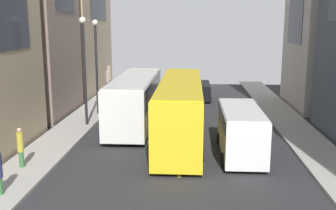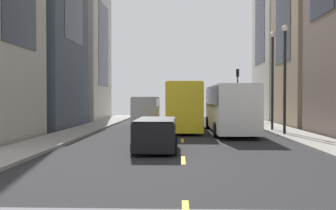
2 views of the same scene
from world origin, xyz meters
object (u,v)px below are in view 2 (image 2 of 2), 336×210
Objects in this scene: city_bus_white at (229,105)px; streetcar_yellow at (184,102)px; car_black_0 at (156,132)px; pedestrian_walking_far at (251,111)px; delivery_van_white at (146,109)px; traffic_light_near_corner at (238,84)px; pedestrian_crossing_near at (262,111)px.

city_bus_white is 4.62m from streetcar_yellow.
car_black_0 is at bearing 83.73° from streetcar_yellow.
city_bus_white is 12.87m from pedestrian_walking_far.
city_bus_white is 9.08m from delivery_van_white.
delivery_van_white is 16.03m from car_black_0.
car_black_0 is at bearing 73.87° from traffic_light_near_corner.
streetcar_yellow is 9.52m from pedestrian_crossing_near.
car_black_0 is (1.42, 12.92, -1.23)m from streetcar_yellow.
streetcar_yellow is at bearing -101.85° from pedestrian_crossing_near.
city_bus_white is at bearing 79.64° from traffic_light_near_corner.
traffic_light_near_corner is at bearing -106.13° from car_black_0.
pedestrian_crossing_near is (-7.46, -5.84, -0.93)m from streetcar_yellow.
car_black_0 is at bearing 96.77° from delivery_van_white.
city_bus_white is at bearing -57.51° from pedestrian_walking_far.
pedestrian_crossing_near is at bearing 97.37° from traffic_light_near_corner.
streetcar_yellow reaches higher than car_black_0.
delivery_van_white is at bearing -125.05° from pedestrian_crossing_near.
delivery_van_white is at bearing 48.88° from traffic_light_near_corner.
city_bus_white is 2.46× the size of car_black_0.
delivery_van_white is at bearing -83.23° from car_black_0.
streetcar_yellow is 13.05m from car_black_0.
traffic_light_near_corner reaches higher than city_bus_white.
streetcar_yellow is (3.21, -3.32, 0.12)m from city_bus_white.
city_bus_white is 0.86× the size of streetcar_yellow.
pedestrian_walking_far is at bearing 137.73° from pedestrian_crossing_near.
city_bus_white is 1.91× the size of delivery_van_white.
streetcar_yellow is 2.21× the size of delivery_van_white.
city_bus_white is 5.75× the size of pedestrian_crossing_near.
streetcar_yellow reaches higher than pedestrian_walking_far.
delivery_van_white is 11.95m from pedestrian_walking_far.
city_bus_white reaches higher than pedestrian_crossing_near.
city_bus_white is 5.82× the size of pedestrian_walking_far.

